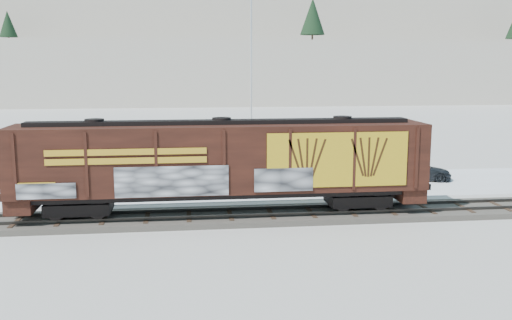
{
  "coord_description": "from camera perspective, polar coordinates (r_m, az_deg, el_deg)",
  "views": [
    {
      "loc": [
        -4.04,
        -27.1,
        7.49
      ],
      "look_at": [
        -0.34,
        3.0,
        2.43
      ],
      "focal_mm": 40.0,
      "sensor_mm": 36.0,
      "label": 1
    }
  ],
  "objects": [
    {
      "name": "rail_track",
      "position": [
        28.37,
        1.42,
        -5.53
      ],
      "size": [
        50.0,
        3.4,
        0.43
      ],
      "color": "#59544C",
      "rests_on": "ground"
    },
    {
      "name": "hopper_railcar",
      "position": [
        27.52,
        -3.41,
        -0.06
      ],
      "size": [
        19.74,
        3.06,
        4.48
      ],
      "color": "black",
      "rests_on": "rail_track"
    },
    {
      "name": "car_dark",
      "position": [
        38.94,
        15.8,
        -0.99
      ],
      "size": [
        4.65,
        2.89,
        1.26
      ],
      "primitive_type": "imported",
      "rotation": [
        0.0,
        0.0,
        1.29
      ],
      "color": "#202328",
      "rests_on": "parking_strip"
    },
    {
      "name": "parking_strip",
      "position": [
        35.63,
        -0.34,
        -2.63
      ],
      "size": [
        40.0,
        8.0,
        0.03
      ],
      "primitive_type": "cube",
      "color": "white",
      "rests_on": "ground"
    },
    {
      "name": "hillside",
      "position": [
        167.08,
        -5.76,
        11.79
      ],
      "size": [
        360.0,
        110.0,
        93.0
      ],
      "color": "white",
      "rests_on": "ground"
    },
    {
      "name": "car_silver",
      "position": [
        34.25,
        -19.26,
        -2.51
      ],
      "size": [
        4.19,
        3.01,
        1.33
      ],
      "primitive_type": "imported",
      "rotation": [
        0.0,
        0.0,
        1.15
      ],
      "color": "silver",
      "rests_on": "parking_strip"
    },
    {
      "name": "car_white",
      "position": [
        36.12,
        -2.68,
        -1.26
      ],
      "size": [
        4.66,
        2.24,
        1.47
      ],
      "primitive_type": "imported",
      "rotation": [
        0.0,
        0.0,
        1.73
      ],
      "color": "silver",
      "rests_on": "parking_strip"
    },
    {
      "name": "ground",
      "position": [
        28.4,
        1.42,
        -5.81
      ],
      "size": [
        500.0,
        500.0,
        0.0
      ],
      "primitive_type": "plane",
      "color": "white",
      "rests_on": "ground"
    },
    {
      "name": "flagpole",
      "position": [
        42.92,
        -0.34,
        6.28
      ],
      "size": [
        2.3,
        0.9,
        13.4
      ],
      "color": "silver",
      "rests_on": "ground"
    }
  ]
}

